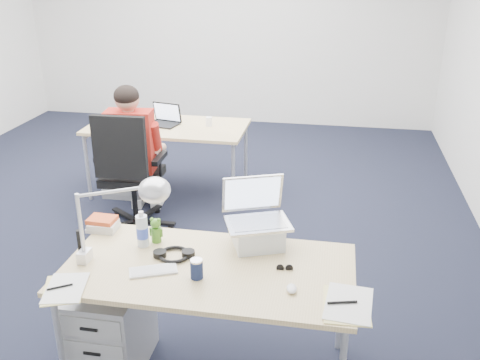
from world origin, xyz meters
name	(u,v)px	position (x,y,z in m)	size (l,w,h in m)	color
floor	(154,223)	(0.00, 0.00, 0.00)	(7.00, 7.00, 0.00)	black
room	(141,36)	(0.00, 0.00, 1.71)	(6.02, 7.02, 2.80)	silver
desk_near	(209,274)	(0.98, -1.80, 0.68)	(1.60, 0.80, 0.73)	tan
desk_far	(168,130)	(-0.06, 0.75, 0.68)	(1.60, 0.80, 0.73)	tan
office_chair	(133,196)	(-0.13, -0.12, 0.32)	(0.72, 0.72, 1.12)	black
seated_person	(136,153)	(-0.15, 0.06, 0.66)	(0.42, 0.73, 1.31)	#AF2319
drawer_pedestal_near	(111,325)	(0.38, -1.83, 0.28)	(0.40, 0.50, 0.55)	#9B9DA0
drawer_pedestal_far	(127,167)	(-0.50, 0.67, 0.28)	(0.40, 0.50, 0.55)	#9B9DA0
silver_laptop	(258,216)	(1.21, -1.51, 0.92)	(0.37, 0.29, 0.39)	silver
wireless_keyboard	(153,270)	(0.70, -1.90, 0.74)	(0.26, 0.11, 0.01)	white
computer_mouse	(292,289)	(1.45, -1.95, 0.74)	(0.05, 0.08, 0.03)	white
headphones	(174,254)	(0.76, -1.73, 0.75)	(0.24, 0.18, 0.04)	black
can_koozie	(197,269)	(0.94, -1.92, 0.79)	(0.07, 0.07, 0.11)	#151F42
water_bottle	(142,229)	(0.54, -1.64, 0.84)	(0.07, 0.07, 0.22)	silver
bear_figurine	(156,230)	(0.61, -1.58, 0.81)	(0.08, 0.06, 0.16)	#337B20
book_stack	(103,224)	(0.23, -1.49, 0.77)	(0.18, 0.13, 0.08)	silver
cordless_phone	(81,242)	(0.23, -1.79, 0.80)	(0.04, 0.02, 0.15)	black
papers_left	(63,289)	(0.30, -2.15, 0.73)	(0.19, 0.28, 0.01)	#F3E58D
papers_right	(346,305)	(1.73, -2.03, 0.74)	(0.22, 0.32, 0.01)	#F3E58D
sunglasses	(285,268)	(1.40, -1.75, 0.74)	(0.09, 0.04, 0.02)	black
desk_lamp	(109,219)	(0.45, -1.87, 1.01)	(0.49, 0.18, 0.56)	silver
dark_laptop	(162,114)	(-0.11, 0.74, 0.84)	(0.31, 0.30, 0.22)	black
far_cup	(209,122)	(0.36, 0.80, 0.78)	(0.06, 0.06, 0.09)	white
far_papers	(140,118)	(-0.42, 0.93, 0.73)	(0.23, 0.33, 0.01)	white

